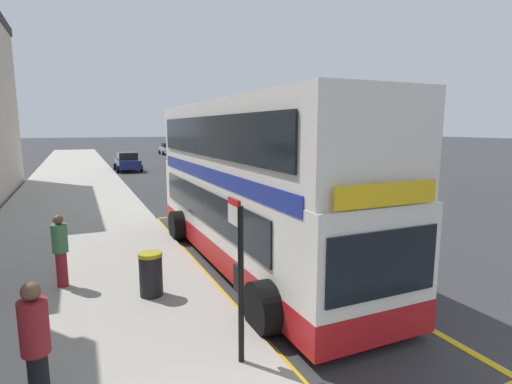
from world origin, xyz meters
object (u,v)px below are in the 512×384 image
bus_stop_sign (239,267)px  litter_bin (151,274)px  parked_car_maroon_far (236,164)px  parked_car_navy_ahead (128,162)px  parked_car_silver_kerbside (168,149)px  pedestrian_further_back (60,248)px  double_decker_bus (250,189)px  pedestrian_waiting_near_sign (36,345)px  parked_car_navy_across (209,159)px

bus_stop_sign → litter_bin: (-0.84, 3.00, -1.03)m
parked_car_maroon_far → parked_car_navy_ahead: (-7.84, 5.52, 0.00)m
parked_car_silver_kerbside → pedestrian_further_back: 47.62m
double_decker_bus → pedestrian_further_back: (-4.76, -0.20, -1.02)m
pedestrian_waiting_near_sign → litter_bin: pedestrian_waiting_near_sign is taller
parked_car_navy_ahead → pedestrian_waiting_near_sign: bearing=82.4°
parked_car_navy_across → parked_car_maroon_far: same height
parked_car_navy_across → litter_bin: size_ratio=4.41×
bus_stop_sign → litter_bin: size_ratio=2.65×
pedestrian_waiting_near_sign → litter_bin: bearing=59.1°
double_decker_bus → parked_car_maroon_far: bearing=69.8°
bus_stop_sign → pedestrian_further_back: bearing=121.0°
parked_car_navy_across → parked_car_navy_ahead: 7.41m
bus_stop_sign → parked_car_navy_ahead: size_ratio=0.60×
parked_car_navy_across → pedestrian_further_back: pedestrian_further_back is taller
bus_stop_sign → pedestrian_waiting_near_sign: (-2.73, -0.16, -0.54)m
parked_car_silver_kerbside → parked_car_maroon_far: 25.45m
double_decker_bus → parked_car_navy_ahead: size_ratio=2.51×
pedestrian_further_back → litter_bin: size_ratio=1.75×
parked_car_navy_across → parked_car_navy_ahead: same height
double_decker_bus → parked_car_navy_ahead: bearing=90.7°
parked_car_silver_kerbside → pedestrian_further_back: (-12.10, -46.06, 0.24)m
double_decker_bus → pedestrian_further_back: size_ratio=6.34×
pedestrian_further_back → pedestrian_waiting_near_sign: bearing=-91.7°
double_decker_bus → parked_car_silver_kerbside: (7.35, 45.86, -1.26)m
double_decker_bus → parked_car_silver_kerbside: size_ratio=2.51×
parked_car_navy_across → parked_car_silver_kerbside: same height
parked_car_maroon_far → pedestrian_waiting_near_sign: (-12.39, -25.11, 0.30)m
parked_car_navy_across → litter_bin: bearing=-107.5°
parked_car_maroon_far → parked_car_silver_kerbside: bearing=92.1°
double_decker_bus → parked_car_navy_across: size_ratio=2.51×
pedestrian_waiting_near_sign → bus_stop_sign: bearing=3.3°
parked_car_navy_across → pedestrian_further_back: bearing=-111.7°
parked_car_navy_ahead → double_decker_bus: bearing=91.5°
parked_car_navy_across → pedestrian_further_back: (-11.83, -26.28, 0.24)m
parked_car_navy_ahead → pedestrian_waiting_near_sign: 30.97m
litter_bin → parked_car_navy_ahead: bearing=84.5°
double_decker_bus → bus_stop_sign: 5.04m
litter_bin → bus_stop_sign: bearing=-74.3°
parked_car_maroon_far → pedestrian_waiting_near_sign: 28.00m
parked_car_maroon_far → parked_car_navy_ahead: size_ratio=1.00×
double_decker_bus → litter_bin: 3.66m
pedestrian_waiting_near_sign → parked_car_navy_ahead: bearing=81.5°
parked_car_navy_across → parked_car_maroon_far: size_ratio=1.00×
bus_stop_sign → pedestrian_waiting_near_sign: bearing=-176.7°
pedestrian_waiting_near_sign → litter_bin: (1.89, 3.16, -0.48)m
bus_stop_sign → pedestrian_further_back: bus_stop_sign is taller
bus_stop_sign → parked_car_silver_kerbside: bearing=79.3°
parked_car_maroon_far → pedestrian_waiting_near_sign: bearing=-114.5°
parked_car_maroon_far → pedestrian_waiting_near_sign: size_ratio=2.38×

